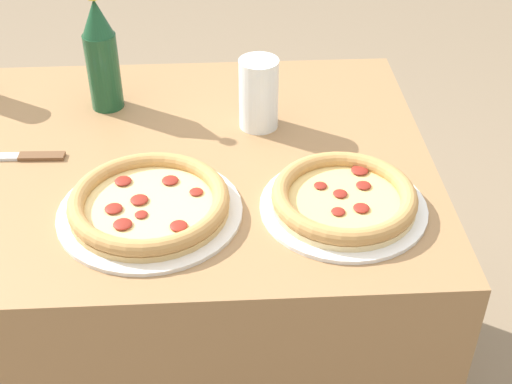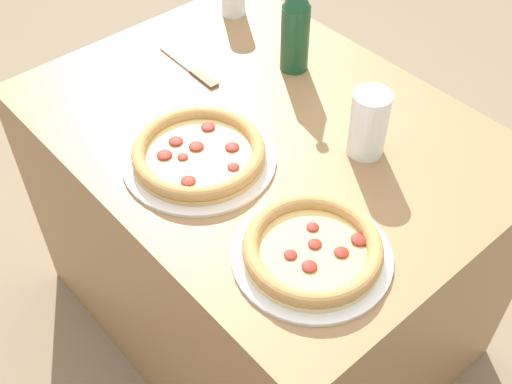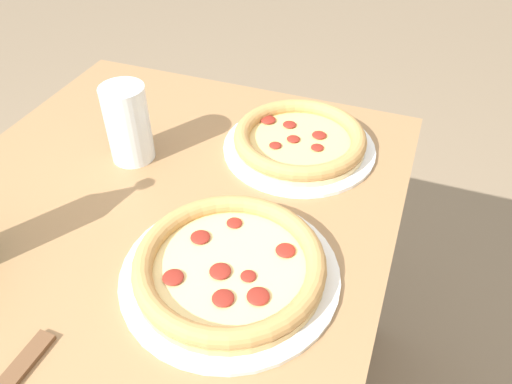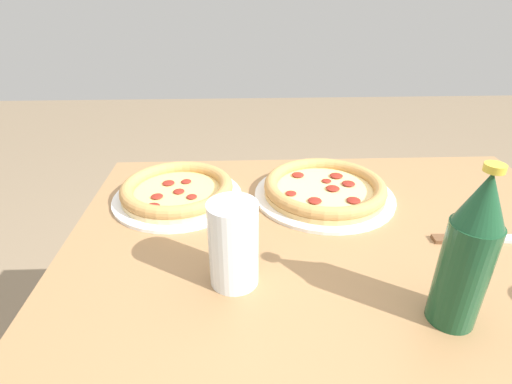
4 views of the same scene
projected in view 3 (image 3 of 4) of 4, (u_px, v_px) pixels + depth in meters
table at (156, 367)px, 1.06m from camera, size 1.11×0.83×0.76m
pizza_salami at (299, 141)px, 1.00m from camera, size 0.31×0.31×0.05m
pizza_pepperoni at (229, 267)px, 0.75m from camera, size 0.34×0.34×0.04m
glass_red_wine at (128, 126)px, 0.95m from camera, size 0.08×0.08×0.15m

